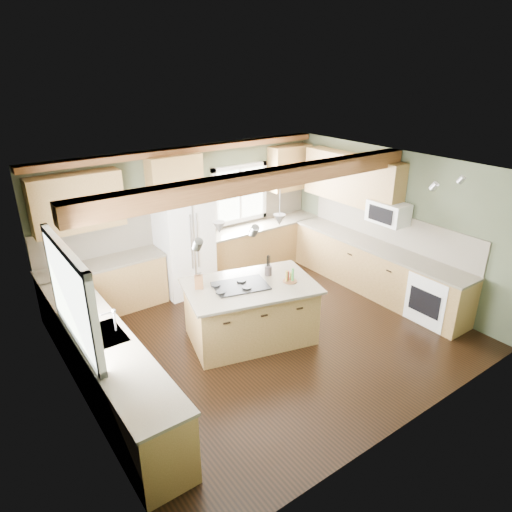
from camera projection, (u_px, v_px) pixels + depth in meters
floor at (268, 335)px, 7.20m from camera, size 5.60×5.60×0.00m
ceiling at (269, 172)px, 6.17m from camera, size 5.60×5.60×0.00m
wall_back at (188, 216)px, 8.55m from camera, size 5.60×0.00×5.60m
wall_left at (72, 317)px, 5.18m from camera, size 0.00×5.00×5.00m
wall_right at (392, 223)px, 8.19m from camera, size 0.00×5.00×5.00m
ceiling_beam at (265, 180)px, 6.30m from camera, size 5.55×0.26×0.26m
soffit_trim at (187, 150)px, 7.99m from camera, size 5.55×0.20×0.10m
backsplash_back at (189, 221)px, 8.57m from camera, size 5.58×0.03×0.58m
backsplash_right at (389, 227)px, 8.25m from camera, size 0.03×3.70×0.58m
base_cab_back_left at (105, 288)px, 7.70m from camera, size 2.02×0.60×0.88m
counter_back_left at (101, 264)px, 7.52m from camera, size 2.06×0.64×0.04m
base_cab_back_right at (261, 246)px, 9.47m from camera, size 2.62×0.60×0.88m
counter_back_right at (261, 225)px, 9.28m from camera, size 2.66×0.64×0.04m
base_cab_left at (107, 367)px, 5.72m from camera, size 0.60×3.70×0.88m
counter_left at (102, 336)px, 5.54m from camera, size 0.64×3.74×0.04m
base_cab_right at (374, 269)px, 8.40m from camera, size 0.60×3.70×0.88m
counter_right at (377, 246)px, 8.22m from camera, size 0.64×3.74×0.04m
upper_cab_back_left at (77, 203)px, 7.10m from camera, size 1.40×0.35×0.90m
upper_cab_over_fridge at (175, 175)px, 7.92m from camera, size 0.96×0.35×0.70m
upper_cab_right at (352, 179)px, 8.51m from camera, size 0.35×2.20×0.90m
upper_cab_back_corner at (289, 168)px, 9.40m from camera, size 0.90×0.35×0.90m
window_left at (70, 295)px, 5.13m from camera, size 0.04×1.60×1.05m
window_back at (239, 194)px, 9.05m from camera, size 1.10×0.04×1.00m
sink at (102, 336)px, 5.54m from camera, size 0.50×0.65×0.03m
faucet at (115, 321)px, 5.58m from camera, size 0.02×0.02×0.28m
dishwasher at (150, 430)px, 4.76m from camera, size 0.60×0.60×0.84m
oven at (436, 297)px, 7.43m from camera, size 0.60×0.72×0.84m
microwave at (388, 212)px, 7.93m from camera, size 0.40×0.70×0.38m
pendant_left at (219, 227)px, 6.24m from camera, size 0.18×0.18×0.16m
pendant_right at (279, 220)px, 6.54m from camera, size 0.18×0.18×0.16m
refrigerator at (184, 245)px, 8.26m from camera, size 0.90×0.74×1.80m
island at (250, 313)px, 6.96m from camera, size 2.02×1.53×0.88m
island_top at (250, 286)px, 6.78m from camera, size 2.17×1.67×0.04m
cooktop at (241, 286)px, 6.72m from camera, size 0.89×0.70×0.02m
knife_block at (199, 282)px, 6.62m from camera, size 0.15×0.14×0.20m
utensil_crock at (268, 271)px, 7.05m from camera, size 0.12×0.12×0.15m
bottle_tray at (290, 275)px, 6.83m from camera, size 0.30×0.30×0.20m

